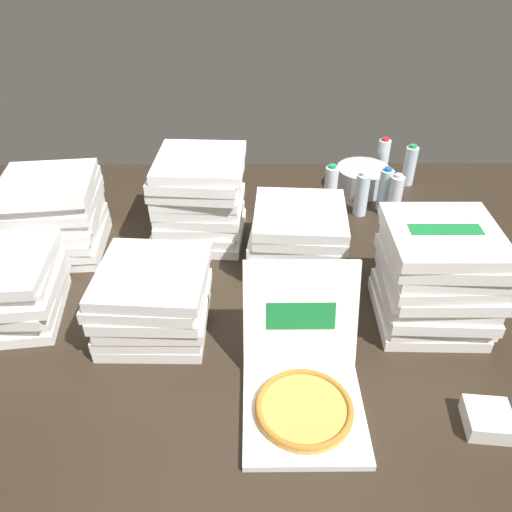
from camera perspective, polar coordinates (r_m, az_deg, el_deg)
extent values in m
cube|color=#2D2319|center=(1.98, -1.70, -5.23)|extent=(3.20, 2.40, 0.02)
cube|color=white|center=(1.61, 5.35, -17.14)|extent=(0.36, 0.36, 0.02)
cylinder|color=gold|center=(1.59, 5.39, -16.68)|extent=(0.29, 0.29, 0.02)
torus|color=#B1712A|center=(1.58, 5.41, -16.48)|extent=(0.29, 0.29, 0.02)
cube|color=white|center=(1.63, 5.01, -6.55)|extent=(0.36, 0.12, 0.35)
cube|color=#197A38|center=(1.62, 5.05, -6.71)|extent=(0.22, 0.03, 0.09)
cube|color=white|center=(2.39, -20.82, 1.24)|extent=(0.38, 0.38, 0.04)
cube|color=#197A38|center=(2.38, -20.93, 1.70)|extent=(0.24, 0.08, 0.00)
cube|color=white|center=(2.36, -20.98, 1.99)|extent=(0.39, 0.39, 0.04)
cube|color=white|center=(2.35, -21.41, 2.89)|extent=(0.37, 0.37, 0.04)
cube|color=white|center=(2.33, -21.63, 3.78)|extent=(0.39, 0.39, 0.04)
cube|color=white|center=(2.32, -21.63, 4.91)|extent=(0.40, 0.40, 0.04)
cube|color=white|center=(2.29, -21.89, 5.71)|extent=(0.39, 0.39, 0.04)
cube|color=#197A38|center=(2.28, -22.02, 6.21)|extent=(0.24, 0.08, 0.00)
cube|color=white|center=(2.28, -22.13, 6.74)|extent=(0.39, 0.39, 0.04)
cube|color=white|center=(2.24, -22.48, 7.43)|extent=(0.40, 0.40, 0.04)
cube|color=white|center=(1.89, -11.12, -7.21)|extent=(0.37, 0.37, 0.04)
cube|color=white|center=(1.86, -11.35, -6.21)|extent=(0.37, 0.37, 0.04)
cube|color=white|center=(1.83, -11.09, -5.29)|extent=(0.37, 0.37, 0.04)
cube|color=#197A38|center=(1.81, -11.17, -4.74)|extent=(0.24, 0.07, 0.00)
cube|color=white|center=(1.80, -11.59, -4.35)|extent=(0.37, 0.37, 0.04)
cube|color=#197A38|center=(1.78, -11.67, -3.78)|extent=(0.24, 0.07, 0.00)
cube|color=white|center=(1.77, -12.01, -3.22)|extent=(0.38, 0.38, 0.04)
cube|color=#197A38|center=(1.76, -12.10, -2.64)|extent=(0.24, 0.08, 0.00)
cube|color=white|center=(1.75, -11.57, -2.10)|extent=(0.39, 0.39, 0.04)
cube|color=white|center=(2.16, 4.71, -0.27)|extent=(0.40, 0.40, 0.04)
cube|color=#197A38|center=(2.14, 4.74, 0.23)|extent=(0.24, 0.09, 0.00)
cube|color=white|center=(2.15, 4.30, 0.94)|extent=(0.38, 0.38, 0.04)
cube|color=#197A38|center=(2.13, 4.33, 1.45)|extent=(0.24, 0.08, 0.00)
cube|color=white|center=(2.11, 4.78, 1.58)|extent=(0.40, 0.40, 0.04)
cube|color=white|center=(2.09, 4.52, 2.66)|extent=(0.41, 0.41, 0.04)
cube|color=white|center=(2.06, 5.05, 3.60)|extent=(0.39, 0.39, 0.04)
cube|color=#197A38|center=(2.05, 5.09, 4.14)|extent=(0.24, 0.09, 0.00)
cube|color=white|center=(2.04, 4.98, 4.64)|extent=(0.39, 0.39, 0.04)
cube|color=white|center=(2.33, -5.97, 2.73)|extent=(0.39, 0.39, 0.04)
cube|color=white|center=(2.32, -6.29, 3.77)|extent=(0.40, 0.40, 0.04)
cube|color=#197A38|center=(2.31, -6.33, 4.25)|extent=(0.24, 0.09, 0.00)
cube|color=white|center=(2.30, -6.31, 4.72)|extent=(0.37, 0.37, 0.04)
cube|color=#197A38|center=(2.29, -6.35, 5.21)|extent=(0.24, 0.07, 0.00)
cube|color=white|center=(2.28, -6.15, 5.67)|extent=(0.38, 0.38, 0.04)
cube|color=#197A38|center=(2.27, -6.19, 6.17)|extent=(0.24, 0.08, 0.00)
cube|color=white|center=(2.26, -6.40, 6.65)|extent=(0.38, 0.38, 0.04)
cube|color=#197A38|center=(2.25, -6.44, 7.16)|extent=(0.24, 0.07, 0.00)
cube|color=white|center=(2.24, -6.47, 7.58)|extent=(0.38, 0.38, 0.04)
cube|color=white|center=(2.21, -6.54, 8.39)|extent=(0.40, 0.40, 0.04)
cube|color=white|center=(2.18, -6.58, 9.33)|extent=(0.39, 0.39, 0.04)
cube|color=#197A38|center=(2.17, -6.62, 9.88)|extent=(0.24, 0.09, 0.00)
cube|color=white|center=(2.17, -6.28, 10.41)|extent=(0.38, 0.38, 0.04)
cube|color=white|center=(1.99, 18.42, -5.97)|extent=(0.37, 0.37, 0.04)
cube|color=#197A38|center=(1.98, 18.55, -5.47)|extent=(0.24, 0.07, 0.00)
cube|color=white|center=(1.97, 18.88, -4.94)|extent=(0.36, 0.36, 0.04)
cube|color=#197A38|center=(1.96, 19.01, -4.43)|extent=(0.24, 0.07, 0.00)
cube|color=white|center=(1.93, 19.34, -4.29)|extent=(0.38, 0.38, 0.04)
cube|color=white|center=(1.91, 19.30, -3.09)|extent=(0.38, 0.38, 0.04)
cube|color=white|center=(1.88, 19.90, -2.26)|extent=(0.37, 0.37, 0.04)
cube|color=white|center=(1.86, 19.71, -1.12)|extent=(0.37, 0.37, 0.04)
cube|color=white|center=(1.84, 20.22, 0.02)|extent=(0.37, 0.37, 0.04)
cube|color=white|center=(1.81, 20.20, 1.03)|extent=(0.38, 0.38, 0.04)
cube|color=#197A38|center=(1.80, 20.35, 1.63)|extent=(0.24, 0.08, 0.00)
cube|color=white|center=(1.78, 20.33, 2.19)|extent=(0.37, 0.37, 0.04)
cube|color=#197A38|center=(1.77, 20.48, 2.80)|extent=(0.24, 0.07, 0.00)
cube|color=white|center=(2.10, -25.65, -5.51)|extent=(0.40, 0.40, 0.04)
cube|color=#197A38|center=(2.09, -25.81, -5.03)|extent=(0.24, 0.09, 0.00)
cube|color=white|center=(2.09, -25.88, -4.37)|extent=(0.40, 0.40, 0.04)
cube|color=#197A38|center=(2.07, -26.04, -3.89)|extent=(0.24, 0.09, 0.00)
cube|color=white|center=(2.05, -26.22, -3.66)|extent=(0.37, 0.37, 0.04)
cube|color=white|center=(2.01, -26.26, -2.88)|extent=(0.40, 0.40, 0.04)
cube|color=#197A38|center=(2.00, -26.43, -2.37)|extent=(0.24, 0.09, 0.00)
cube|color=white|center=(2.01, -26.72, -1.58)|extent=(0.40, 0.40, 0.04)
cylinder|color=#B7BABF|center=(2.75, 11.81, 8.48)|extent=(0.27, 0.27, 0.12)
cylinder|color=silver|center=(2.57, 14.22, 7.17)|extent=(0.06, 0.06, 0.21)
cylinder|color=blue|center=(2.52, 14.58, 9.38)|extent=(0.04, 0.04, 0.02)
cylinder|color=silver|center=(2.50, 11.72, 6.70)|extent=(0.06, 0.06, 0.21)
cylinder|color=white|center=(2.45, 12.03, 8.97)|extent=(0.04, 0.04, 0.02)
cylinder|color=white|center=(2.54, 8.36, 7.64)|extent=(0.06, 0.06, 0.21)
cylinder|color=#239951|center=(2.49, 8.58, 9.88)|extent=(0.04, 0.04, 0.02)
cylinder|color=white|center=(2.52, 15.28, 6.40)|extent=(0.06, 0.06, 0.21)
cylinder|color=white|center=(2.47, 15.68, 8.64)|extent=(0.04, 0.04, 0.02)
cylinder|color=silver|center=(2.84, 16.80, 9.62)|extent=(0.06, 0.06, 0.21)
cylinder|color=#239951|center=(2.80, 17.20, 11.65)|extent=(0.04, 0.04, 0.02)
cylinder|color=white|center=(2.89, 13.99, 10.53)|extent=(0.06, 0.06, 0.21)
cylinder|color=red|center=(2.84, 14.31, 12.54)|extent=(0.04, 0.04, 0.02)
cube|color=white|center=(1.71, 24.50, -16.32)|extent=(0.14, 0.14, 0.06)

